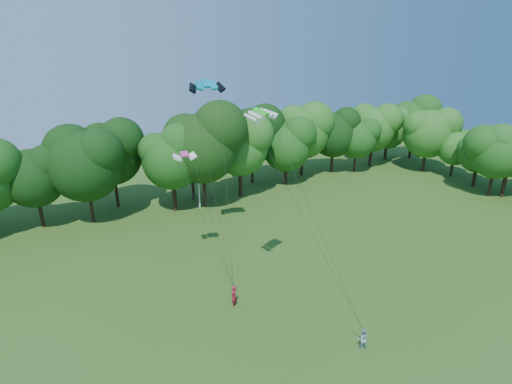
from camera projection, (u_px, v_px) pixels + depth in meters
ground at (356, 375)px, 26.86m from camera, size 160.00×160.00×0.00m
utility_pole at (198, 178)px, 52.47m from camera, size 1.68×0.26×8.38m
kite_flyer_left at (234, 296)px, 33.64m from camera, size 0.83×0.82×1.92m
kite_flyer_right at (362, 338)px, 29.00m from camera, size 1.00×0.90×1.68m
kite_teal at (206, 83)px, 36.81m from camera, size 3.38×1.95×0.76m
kite_green at (261, 112)px, 28.98m from camera, size 2.95×2.21×0.49m
kite_pink at (184, 154)px, 35.30m from camera, size 2.14×1.22×0.34m
tree_back_center at (202, 141)px, 51.21m from camera, size 10.03×10.03×14.59m
tree_back_east at (373, 133)px, 70.32m from camera, size 6.63×6.63×9.64m
tree_flank_east at (512, 147)px, 55.47m from camera, size 8.08×8.08×11.76m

